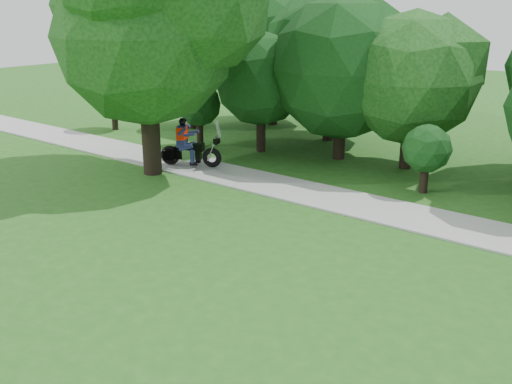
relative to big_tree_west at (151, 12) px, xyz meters
The scene contains 4 objects.
ground 13.82m from the big_tree_west, 33.03° to the right, with size 100.00×100.00×0.00m, color #245718.
walkway 12.05m from the big_tree_west, ahead, with size 60.00×2.20×0.06m, color #989893.
big_tree_west is the anchor object (origin of this frame).
touring_motorcycle 5.14m from the big_tree_west, 66.22° to the left, with size 2.32×1.49×1.88m.
Camera 1 is at (5.07, -7.36, 6.04)m, focal length 40.00 mm.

